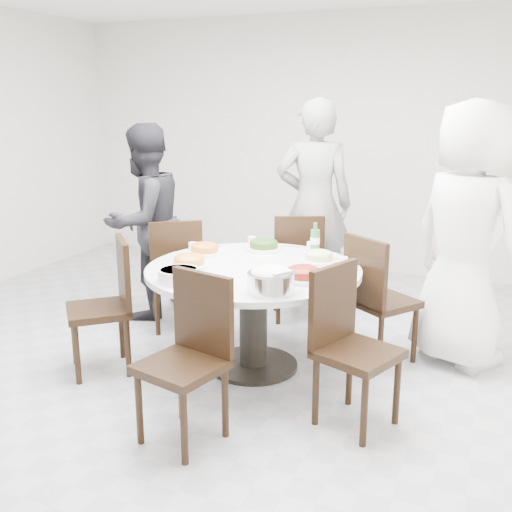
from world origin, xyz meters
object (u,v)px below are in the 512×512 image
at_px(chair_ne, 383,299).
at_px(beverage_bottle, 315,239).
at_px(dining_table, 253,318).
at_px(chair_s, 181,363).
at_px(chair_se, 358,350).
at_px(rice_bowl, 271,283).
at_px(soup_bowl, 179,275).
at_px(chair_nw, 175,273).
at_px(diner_right, 467,236).
at_px(chair_n, 297,266).
at_px(diner_middle, 314,205).
at_px(chair_sw, 98,307).
at_px(diner_left, 145,222).

height_order(chair_ne, beverage_bottle, beverage_bottle).
height_order(dining_table, chair_s, chair_s).
xyz_separation_m(chair_s, chair_se, (0.87, 0.54, 0.00)).
bearing_deg(rice_bowl, chair_ne, 61.85).
bearing_deg(chair_s, soup_bowl, 133.71).
height_order(chair_nw, chair_se, same).
distance_m(dining_table, diner_right, 1.62).
distance_m(chair_n, chair_nw, 1.06).
relative_size(dining_table, diner_middle, 0.79).
height_order(chair_sw, soup_bowl, chair_sw).
bearing_deg(chair_nw, diner_middle, -168.05).
height_order(chair_n, diner_middle, diner_middle).
xyz_separation_m(chair_s, rice_bowl, (0.32, 0.56, 0.34)).
height_order(diner_left, beverage_bottle, diner_left).
height_order(chair_ne, chair_nw, same).
bearing_deg(diner_right, diner_left, 36.57).
bearing_deg(beverage_bottle, chair_nw, -179.34).
xyz_separation_m(chair_n, chair_se, (0.91, -1.61, 0.00)).
relative_size(chair_nw, beverage_bottle, 3.95).
bearing_deg(chair_ne, diner_right, -124.20).
bearing_deg(diner_right, chair_s, 88.35).
xyz_separation_m(chair_ne, diner_right, (0.53, 0.19, 0.47)).
distance_m(dining_table, diner_left, 1.54).
xyz_separation_m(chair_se, diner_right, (0.49, 1.17, 0.47)).
distance_m(diner_middle, soup_bowl, 2.00).
height_order(diner_left, rice_bowl, diner_left).
bearing_deg(diner_left, chair_se, 75.77).
relative_size(diner_right, rice_bowl, 6.55).
bearing_deg(chair_s, chair_ne, 75.73).
bearing_deg(dining_table, diner_right, 26.40).
relative_size(dining_table, soup_bowl, 5.61).
relative_size(rice_bowl, beverage_bottle, 1.20).
relative_size(dining_table, chair_sw, 1.58).
bearing_deg(chair_s, chair_sw, 163.60).
height_order(chair_n, chair_nw, same).
xyz_separation_m(chair_nw, beverage_bottle, (1.21, 0.01, 0.40)).
bearing_deg(chair_nw, chair_sw, 50.81).
distance_m(chair_sw, diner_middle, 2.22).
relative_size(chair_se, diner_middle, 0.50).
height_order(chair_nw, beverage_bottle, beverage_bottle).
distance_m(chair_sw, diner_left, 1.24).
height_order(chair_nw, diner_left, diner_left).
bearing_deg(chair_s, chair_n, 105.40).
bearing_deg(chair_se, dining_table, 81.78).
bearing_deg(dining_table, chair_se, -30.17).
bearing_deg(diner_right, dining_table, 63.17).
distance_m(chair_ne, chair_s, 1.73).
height_order(chair_n, chair_se, same).
xyz_separation_m(dining_table, chair_ne, (0.83, 0.48, 0.10)).
relative_size(chair_n, beverage_bottle, 3.95).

